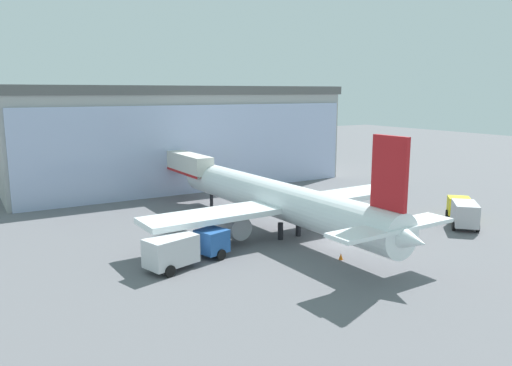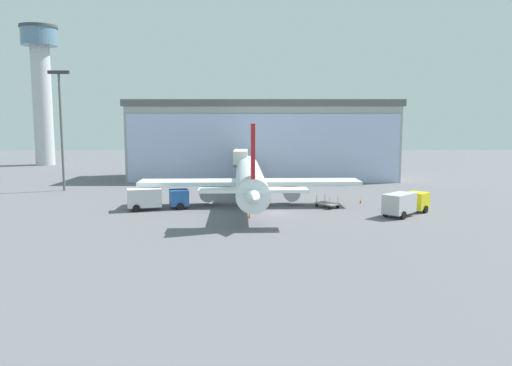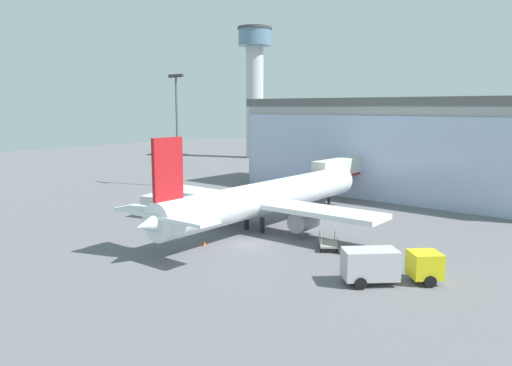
{
  "view_description": "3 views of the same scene",
  "coord_description": "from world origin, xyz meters",
  "px_view_note": "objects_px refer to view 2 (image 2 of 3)",
  "views": [
    {
      "loc": [
        -29.12,
        -33.04,
        13.64
      ],
      "look_at": [
        -4.01,
        7.34,
        4.88
      ],
      "focal_mm": 35.0,
      "sensor_mm": 36.0,
      "label": 1
    },
    {
      "loc": [
        -2.5,
        -58.11,
        10.95
      ],
      "look_at": [
        -1.65,
        4.97,
        2.89
      ],
      "focal_mm": 35.0,
      "sensor_mm": 36.0,
      "label": 2
    },
    {
      "loc": [
        30.77,
        -35.67,
        13.13
      ],
      "look_at": [
        -3.35,
        5.32,
        4.94
      ],
      "focal_mm": 35.0,
      "sensor_mm": 36.0,
      "label": 3
    }
  ],
  "objects_px": {
    "jet_bridge": "(241,157)",
    "control_tower": "(41,81)",
    "fuel_truck": "(405,203)",
    "safety_cone_nose": "(250,216)",
    "apron_light_mast": "(61,120)",
    "safety_cone_wingtip": "(361,201)",
    "catering_truck": "(156,198)",
    "baggage_cart": "(327,204)",
    "airplane": "(250,179)"
  },
  "relations": [
    {
      "from": "jet_bridge",
      "to": "control_tower",
      "type": "distance_m",
      "value": 63.16
    },
    {
      "from": "fuel_truck",
      "to": "safety_cone_nose",
      "type": "relative_size",
      "value": 12.3
    },
    {
      "from": "apron_light_mast",
      "to": "safety_cone_wingtip",
      "type": "xyz_separation_m",
      "value": [
        43.34,
        -12.23,
        -10.58
      ]
    },
    {
      "from": "jet_bridge",
      "to": "safety_cone_wingtip",
      "type": "xyz_separation_m",
      "value": [
        16.04,
        -19.0,
        -4.38
      ]
    },
    {
      "from": "jet_bridge",
      "to": "safety_cone_wingtip",
      "type": "relative_size",
      "value": 24.64
    },
    {
      "from": "apron_light_mast",
      "to": "fuel_truck",
      "type": "xyz_separation_m",
      "value": [
        46.59,
        -20.5,
        -9.39
      ]
    },
    {
      "from": "catering_truck",
      "to": "fuel_truck",
      "type": "relative_size",
      "value": 1.13
    },
    {
      "from": "jet_bridge",
      "to": "baggage_cart",
      "type": "bearing_deg",
      "value": -153.26
    },
    {
      "from": "safety_cone_nose",
      "to": "safety_cone_wingtip",
      "type": "bearing_deg",
      "value": 33.93
    },
    {
      "from": "airplane",
      "to": "catering_truck",
      "type": "height_order",
      "value": "airplane"
    },
    {
      "from": "safety_cone_wingtip",
      "to": "fuel_truck",
      "type": "bearing_deg",
      "value": -68.55
    },
    {
      "from": "control_tower",
      "to": "fuel_truck",
      "type": "relative_size",
      "value": 4.85
    },
    {
      "from": "catering_truck",
      "to": "safety_cone_wingtip",
      "type": "xyz_separation_m",
      "value": [
        26.1,
        4.39,
        -1.19
      ]
    },
    {
      "from": "baggage_cart",
      "to": "safety_cone_nose",
      "type": "distance_m",
      "value": 11.69
    },
    {
      "from": "airplane",
      "to": "safety_cone_wingtip",
      "type": "xyz_separation_m",
      "value": [
        14.63,
        0.58,
        -3.02
      ]
    },
    {
      "from": "jet_bridge",
      "to": "control_tower",
      "type": "bearing_deg",
      "value": 52.17
    },
    {
      "from": "control_tower",
      "to": "apron_light_mast",
      "type": "height_order",
      "value": "control_tower"
    },
    {
      "from": "control_tower",
      "to": "fuel_truck",
      "type": "distance_m",
      "value": 95.57
    },
    {
      "from": "apron_light_mast",
      "to": "catering_truck",
      "type": "bearing_deg",
      "value": -43.95
    },
    {
      "from": "catering_truck",
      "to": "fuel_truck",
      "type": "height_order",
      "value": "same"
    },
    {
      "from": "control_tower",
      "to": "apron_light_mast",
      "type": "distance_m",
      "value": 50.1
    },
    {
      "from": "airplane",
      "to": "fuel_truck",
      "type": "xyz_separation_m",
      "value": [
        17.88,
        -7.69,
        -1.82
      ]
    },
    {
      "from": "baggage_cart",
      "to": "airplane",
      "type": "bearing_deg",
      "value": 37.71
    },
    {
      "from": "catering_truck",
      "to": "apron_light_mast",
      "type": "bearing_deg",
      "value": 121.02
    },
    {
      "from": "apron_light_mast",
      "to": "airplane",
      "type": "xyz_separation_m",
      "value": [
        28.71,
        -12.81,
        -7.57
      ]
    },
    {
      "from": "control_tower",
      "to": "apron_light_mast",
      "type": "xyz_separation_m",
      "value": [
        20.85,
        -44.61,
        -9.23
      ]
    },
    {
      "from": "catering_truck",
      "to": "jet_bridge",
      "type": "bearing_deg",
      "value": 51.7
    },
    {
      "from": "control_tower",
      "to": "baggage_cart",
      "type": "distance_m",
      "value": 86.66
    },
    {
      "from": "airplane",
      "to": "baggage_cart",
      "type": "height_order",
      "value": "airplane"
    },
    {
      "from": "airplane",
      "to": "baggage_cart",
      "type": "xyz_separation_m",
      "value": [
        9.66,
        -2.73,
        -2.79
      ]
    },
    {
      "from": "airplane",
      "to": "safety_cone_wingtip",
      "type": "bearing_deg",
      "value": -89.03
    },
    {
      "from": "catering_truck",
      "to": "safety_cone_nose",
      "type": "relative_size",
      "value": 13.86
    },
    {
      "from": "jet_bridge",
      "to": "safety_cone_wingtip",
      "type": "height_order",
      "value": "jet_bridge"
    },
    {
      "from": "control_tower",
      "to": "safety_cone_wingtip",
      "type": "bearing_deg",
      "value": -41.53
    },
    {
      "from": "fuel_truck",
      "to": "safety_cone_nose",
      "type": "xyz_separation_m",
      "value": [
        -17.9,
        -1.59,
        -1.19
      ]
    },
    {
      "from": "safety_cone_nose",
      "to": "apron_light_mast",
      "type": "bearing_deg",
      "value": 142.4
    },
    {
      "from": "control_tower",
      "to": "safety_cone_nose",
      "type": "height_order",
      "value": "control_tower"
    },
    {
      "from": "apron_light_mast",
      "to": "jet_bridge",
      "type": "bearing_deg",
      "value": 13.91
    },
    {
      "from": "control_tower",
      "to": "airplane",
      "type": "xyz_separation_m",
      "value": [
        49.56,
        -57.42,
        -16.8
      ]
    },
    {
      "from": "safety_cone_nose",
      "to": "safety_cone_wingtip",
      "type": "distance_m",
      "value": 17.66
    },
    {
      "from": "airplane",
      "to": "catering_truck",
      "type": "distance_m",
      "value": 12.22
    },
    {
      "from": "fuel_truck",
      "to": "safety_cone_nose",
      "type": "bearing_deg",
      "value": 140.86
    },
    {
      "from": "control_tower",
      "to": "catering_truck",
      "type": "height_order",
      "value": "control_tower"
    },
    {
      "from": "catering_truck",
      "to": "airplane",
      "type": "bearing_deg",
      "value": 3.36
    },
    {
      "from": "jet_bridge",
      "to": "catering_truck",
      "type": "bearing_deg",
      "value": 157.07
    },
    {
      "from": "safety_cone_nose",
      "to": "jet_bridge",
      "type": "bearing_deg",
      "value": 92.75
    },
    {
      "from": "airplane",
      "to": "fuel_truck",
      "type": "distance_m",
      "value": 19.54
    },
    {
      "from": "fuel_truck",
      "to": "safety_cone_wingtip",
      "type": "height_order",
      "value": "fuel_truck"
    },
    {
      "from": "baggage_cart",
      "to": "jet_bridge",
      "type": "bearing_deg",
      "value": -10.09
    },
    {
      "from": "airplane",
      "to": "catering_truck",
      "type": "bearing_deg",
      "value": 107.1
    }
  ]
}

